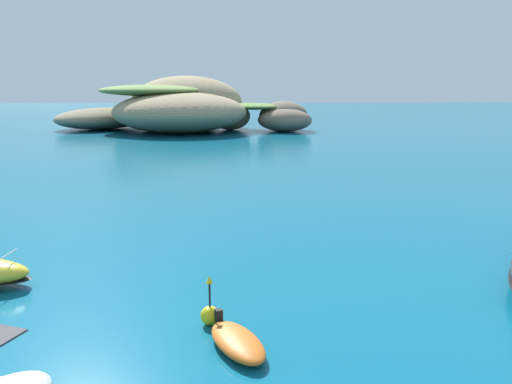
{
  "coord_description": "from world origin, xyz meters",
  "views": [
    {
      "loc": [
        -3.45,
        -5.14,
        6.88
      ],
      "look_at": [
        -1.86,
        19.05,
        2.07
      ],
      "focal_mm": 38.3,
      "sensor_mm": 36.0,
      "label": 1
    }
  ],
  "objects_px": {
    "islet_small": "(267,116)",
    "dinghy_tender": "(237,342)",
    "islet_large": "(173,107)",
    "channel_buoy": "(210,314)"
  },
  "relations": [
    {
      "from": "islet_small",
      "to": "dinghy_tender",
      "type": "height_order",
      "value": "islet_small"
    },
    {
      "from": "islet_small",
      "to": "dinghy_tender",
      "type": "distance_m",
      "value": 69.4
    },
    {
      "from": "islet_large",
      "to": "channel_buoy",
      "type": "distance_m",
      "value": 70.43
    },
    {
      "from": "islet_large",
      "to": "channel_buoy",
      "type": "bearing_deg",
      "value": -84.49
    },
    {
      "from": "islet_large",
      "to": "channel_buoy",
      "type": "height_order",
      "value": "islet_large"
    },
    {
      "from": "islet_large",
      "to": "channel_buoy",
      "type": "relative_size",
      "value": 24.04
    },
    {
      "from": "channel_buoy",
      "to": "islet_small",
      "type": "bearing_deg",
      "value": 83.78
    },
    {
      "from": "islet_small",
      "to": "channel_buoy",
      "type": "bearing_deg",
      "value": -96.22
    },
    {
      "from": "islet_small",
      "to": "channel_buoy",
      "type": "height_order",
      "value": "islet_small"
    },
    {
      "from": "islet_large",
      "to": "dinghy_tender",
      "type": "height_order",
      "value": "islet_large"
    }
  ]
}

